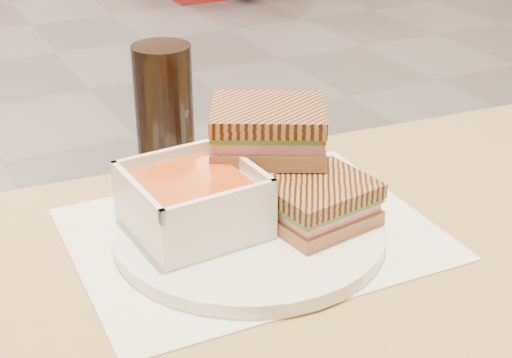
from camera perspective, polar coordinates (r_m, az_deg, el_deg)
name	(u,v)px	position (r m, az deg, el deg)	size (l,w,h in m)	color
tray_liner	(253,234)	(0.82, -0.25, -4.16)	(0.39, 0.31, 0.00)	white
plate	(249,232)	(0.81, -0.51, -4.02)	(0.29, 0.29, 0.02)	white
soup_bowl	(193,203)	(0.79, -4.79, -1.84)	(0.14, 0.14, 0.07)	white
panini_lower	(320,203)	(0.80, 4.84, -1.81)	(0.12, 0.11, 0.05)	#9A6439
panini_upper	(268,130)	(0.84, 0.92, 3.76)	(0.16, 0.15, 0.06)	#9A6439
cola_glass	(164,106)	(0.96, -6.98, 5.48)	(0.07, 0.07, 0.16)	black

